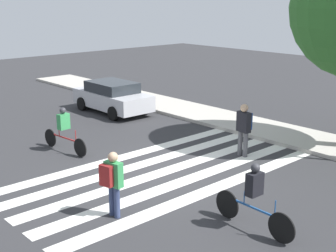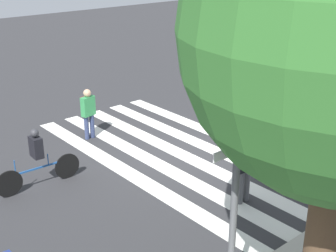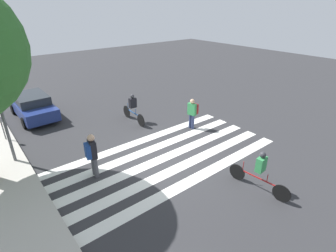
# 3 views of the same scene
# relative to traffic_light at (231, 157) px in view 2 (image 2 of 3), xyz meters

# --- Properties ---
(ground_plane) EXTENTS (60.00, 60.00, 0.00)m
(ground_plane) POSITION_rel_traffic_light_xyz_m (-3.71, -5.28, -2.95)
(ground_plane) COLOR #2D2D30
(crosswalk_stripes) EXTENTS (4.46, 10.00, 0.01)m
(crosswalk_stripes) POSITION_rel_traffic_light_xyz_m (-3.71, -5.28, -2.95)
(crosswalk_stripes) COLOR silver
(crosswalk_stripes) RESTS_ON ground_plane
(traffic_light) EXTENTS (0.60, 0.50, 4.21)m
(traffic_light) POSITION_rel_traffic_light_xyz_m (0.00, 0.00, 0.00)
(traffic_light) COLOR #515456
(traffic_light) RESTS_ON ground_plane
(pedestrian_adult_blue_shirt) EXTENTS (0.54, 0.47, 1.84)m
(pedestrian_adult_blue_shirt) POSITION_rel_traffic_light_xyz_m (-3.02, -2.13, -1.87)
(pedestrian_adult_blue_shirt) COLOR #4C4C51
(pedestrian_adult_blue_shirt) RESTS_ON ground_plane
(pedestrian_adult_tall_backpack) EXTENTS (0.50, 0.45, 1.69)m
(pedestrian_adult_tall_backpack) POSITION_rel_traffic_light_xyz_m (-2.26, -8.19, -1.96)
(pedestrian_adult_tall_backpack) COLOR navy
(pedestrian_adult_tall_backpack) RESTS_ON ground_plane
(cyclist_near_curb) EXTENTS (2.34, 0.41, 1.65)m
(cyclist_near_curb) POSITION_rel_traffic_light_xyz_m (0.50, -6.16, -2.08)
(cyclist_near_curb) COLOR black
(cyclist_near_curb) RESTS_ON ground_plane
(cyclist_mid_street) EXTENTS (2.41, 0.42, 1.60)m
(cyclist_mid_street) POSITION_rel_traffic_light_xyz_m (-7.58, -6.43, -2.09)
(cyclist_mid_street) COLOR black
(cyclist_mid_street) RESTS_ON ground_plane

